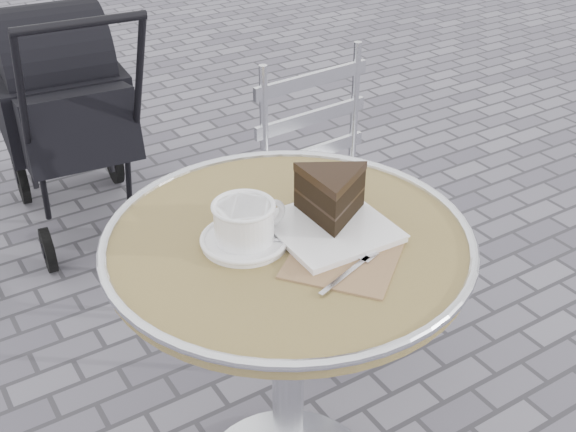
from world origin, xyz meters
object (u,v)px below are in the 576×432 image
cafe_table (288,304)px  cake_plate_set (332,203)px  cappuccino_set (245,226)px  baby_stroller (67,117)px  bistro_chair (326,168)px

cafe_table → cake_plate_set: (0.09, -0.01, 0.22)m
cappuccino_set → baby_stroller: (0.07, 1.48, -0.36)m
cafe_table → baby_stroller: 1.52m
cafe_table → cake_plate_set: size_ratio=2.23×
cafe_table → cake_plate_set: 0.24m
bistro_chair → baby_stroller: 1.10m
cafe_table → bistro_chair: bearing=48.7°
bistro_chair → baby_stroller: size_ratio=0.92×
cake_plate_set → bistro_chair: 0.69m
cappuccino_set → bistro_chair: (0.53, 0.49, -0.25)m
cafe_table → cappuccino_set: bearing=162.4°
bistro_chair → baby_stroller: baby_stroller is taller
cake_plate_set → bistro_chair: bearing=57.4°
cappuccino_set → baby_stroller: 1.53m
cappuccino_set → cake_plate_set: 0.18m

